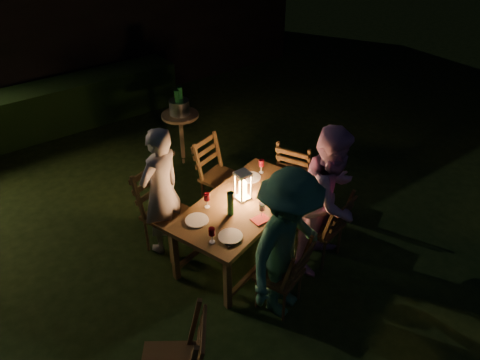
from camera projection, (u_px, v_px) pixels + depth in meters
garden_envelope at (29, 3)px, 9.16m from camera, size 40.00×40.00×3.20m
dining_table at (244, 208)px, 5.22m from camera, size 1.90×1.34×0.72m
chair_near_left at (280, 285)px, 4.75m from camera, size 0.54×0.56×0.92m
chair_near_right at (321, 237)px, 5.35m from camera, size 0.52×0.55×0.96m
chair_far_left at (168, 225)px, 5.47m from camera, size 0.62×0.64×1.07m
chair_far_right at (220, 187)px, 6.15m from camera, size 0.58×0.60×1.01m
chair_end at (297, 182)px, 6.24m from camera, size 0.63×0.62×1.02m
person_house_side at (161, 191)px, 5.23m from camera, size 0.66×0.54×1.58m
person_opp_right at (331, 198)px, 5.01m from camera, size 0.99×0.87×1.71m
person_opp_left at (288, 246)px, 4.42m from camera, size 1.21×0.92×1.66m
lantern at (243, 187)px, 5.15m from camera, size 0.16×0.16×0.35m
plate_far_left at (197, 220)px, 4.91m from camera, size 0.25×0.25×0.01m
plate_near_left at (230, 236)px, 4.70m from camera, size 0.25×0.25×0.01m
plate_far_right at (251, 177)px, 5.58m from camera, size 0.25×0.25×0.01m
plate_near_right at (282, 190)px, 5.37m from camera, size 0.25×0.25×0.01m
wineglass_a at (207, 201)px, 5.06m from camera, size 0.06×0.06×0.18m
wineglass_b at (212, 235)px, 4.59m from camera, size 0.06×0.06×0.18m
wineglass_c at (280, 192)px, 5.20m from camera, size 0.06×0.06×0.18m
wineglass_d at (261, 166)px, 5.63m from camera, size 0.06×0.06×0.18m
wineglass_e at (262, 210)px, 4.92m from camera, size 0.06×0.06×0.18m
bottle_table at (230, 203)px, 4.93m from camera, size 0.07×0.07×0.28m
napkin_left at (261, 220)px, 4.92m from camera, size 0.18×0.14×0.01m
napkin_right at (292, 188)px, 5.40m from camera, size 0.18×0.14×0.01m
phone at (233, 243)px, 4.61m from camera, size 0.14×0.07×0.01m
side_table at (180, 119)px, 7.00m from camera, size 0.56×0.56×0.75m
ice_bucket at (179, 107)px, 6.89m from camera, size 0.30×0.30×0.22m
bottle_bucket_a at (178, 106)px, 6.81m from camera, size 0.07×0.07×0.32m
bottle_bucket_b at (181, 102)px, 6.91m from camera, size 0.07×0.07×0.32m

